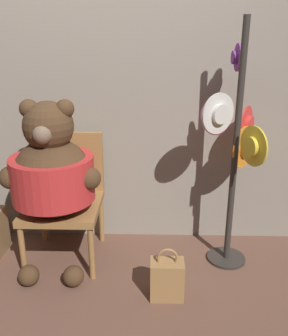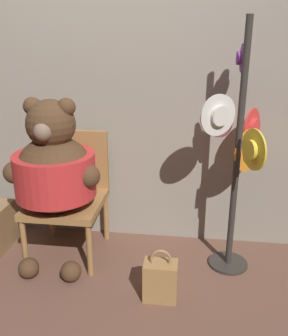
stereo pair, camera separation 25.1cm
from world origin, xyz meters
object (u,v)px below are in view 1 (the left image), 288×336
object	(u,v)px
chair	(65,194)
handbag_on_ground	(167,279)
hat_display_rack	(235,145)
teddy_bear	(52,173)

from	to	relation	value
chair	handbag_on_ground	world-z (taller)	chair
chair	hat_display_rack	distance (m)	1.26
teddy_bear	hat_display_rack	world-z (taller)	hat_display_rack
hat_display_rack	handbag_on_ground	distance (m)	0.98
chair	teddy_bear	world-z (taller)	teddy_bear
teddy_bear	hat_display_rack	xyz separation A→B (m)	(1.22, 0.12, 0.17)
handbag_on_ground	hat_display_rack	bearing A→B (deg)	44.90
handbag_on_ground	chair	bearing A→B (deg)	145.00
teddy_bear	hat_display_rack	bearing A→B (deg)	5.52
chair	teddy_bear	size ratio (longest dim) A/B	0.75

